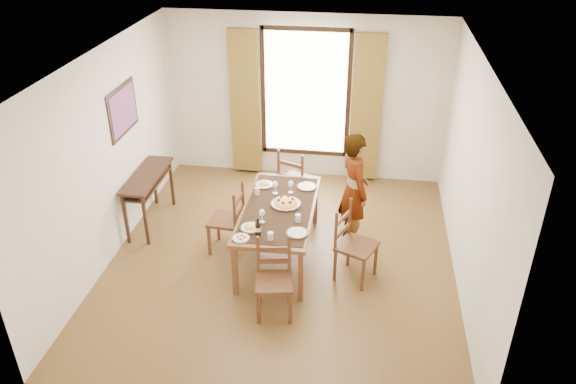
# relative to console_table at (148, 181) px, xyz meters

# --- Properties ---
(ground) EXTENTS (5.00, 5.00, 0.00)m
(ground) POSITION_rel_console_table_xyz_m (2.03, -0.60, -0.68)
(ground) COLOR brown
(ground) RESTS_ON ground
(room_shell) EXTENTS (4.60, 5.10, 2.74)m
(room_shell) POSITION_rel_console_table_xyz_m (2.03, -0.47, 0.86)
(room_shell) COLOR silver
(room_shell) RESTS_ON ground
(console_table) EXTENTS (0.38, 1.20, 0.80)m
(console_table) POSITION_rel_console_table_xyz_m (0.00, 0.00, 0.00)
(console_table) COLOR #341811
(console_table) RESTS_ON ground
(dining_table) EXTENTS (0.91, 1.86, 0.76)m
(dining_table) POSITION_rel_console_table_xyz_m (1.98, -0.55, 0.01)
(dining_table) COLOR brown
(dining_table) RESTS_ON ground
(chair_west) EXTENTS (0.46, 0.46, 0.97)m
(chair_west) POSITION_rel_console_table_xyz_m (1.29, -0.50, -0.23)
(chair_west) COLOR brown
(chair_west) RESTS_ON ground
(chair_north) EXTENTS (0.59, 0.59, 1.03)m
(chair_north) POSITION_rel_console_table_xyz_m (2.04, 0.66, -0.20)
(chair_north) COLOR brown
(chair_north) RESTS_ON ground
(chair_south) EXTENTS (0.48, 0.48, 0.94)m
(chair_south) POSITION_rel_console_table_xyz_m (2.10, -1.65, -0.25)
(chair_south) COLOR brown
(chair_south) RESTS_ON ground
(chair_east) EXTENTS (0.58, 0.58, 1.00)m
(chair_east) POSITION_rel_console_table_xyz_m (2.97, -0.87, -0.22)
(chair_east) COLOR brown
(chair_east) RESTS_ON ground
(man) EXTENTS (0.88, 0.83, 1.63)m
(man) POSITION_rel_console_table_xyz_m (2.92, -0.07, 0.13)
(man) COLOR #96989E
(man) RESTS_ON ground
(plate_sw) EXTENTS (0.27, 0.27, 0.05)m
(plate_sw) POSITION_rel_console_table_xyz_m (1.72, -1.10, 0.10)
(plate_sw) COLOR silver
(plate_sw) RESTS_ON dining_table
(plate_se) EXTENTS (0.27, 0.27, 0.05)m
(plate_se) POSITION_rel_console_table_xyz_m (2.29, -1.13, 0.10)
(plate_se) COLOR silver
(plate_se) RESTS_ON dining_table
(plate_nw) EXTENTS (0.27, 0.27, 0.05)m
(plate_nw) POSITION_rel_console_table_xyz_m (1.69, -0.00, 0.10)
(plate_nw) COLOR silver
(plate_nw) RESTS_ON dining_table
(plate_ne) EXTENTS (0.27, 0.27, 0.05)m
(plate_ne) POSITION_rel_console_table_xyz_m (2.28, 0.03, 0.10)
(plate_ne) COLOR silver
(plate_ne) RESTS_ON dining_table
(pasta_platter) EXTENTS (0.40, 0.40, 0.10)m
(pasta_platter) POSITION_rel_console_table_xyz_m (2.06, -0.48, 0.12)
(pasta_platter) COLOR orange
(pasta_platter) RESTS_ON dining_table
(caprese_plate) EXTENTS (0.20, 0.20, 0.04)m
(caprese_plate) POSITION_rel_console_table_xyz_m (1.66, -1.33, 0.09)
(caprese_plate) COLOR silver
(caprese_plate) RESTS_ON dining_table
(wine_glass_a) EXTENTS (0.08, 0.08, 0.18)m
(wine_glass_a) POSITION_rel_console_table_xyz_m (1.83, -0.94, 0.16)
(wine_glass_a) COLOR white
(wine_glass_a) RESTS_ON dining_table
(wine_glass_b) EXTENTS (0.08, 0.08, 0.18)m
(wine_glass_b) POSITION_rel_console_table_xyz_m (2.08, -0.15, 0.16)
(wine_glass_b) COLOR white
(wine_glass_b) RESTS_ON dining_table
(wine_glass_c) EXTENTS (0.08, 0.08, 0.18)m
(wine_glass_c) POSITION_rel_console_table_xyz_m (1.88, -0.20, 0.16)
(wine_glass_c) COLOR white
(wine_glass_c) RESTS_ON dining_table
(tumbler_a) EXTENTS (0.07, 0.07, 0.10)m
(tumbler_a) POSITION_rel_console_table_xyz_m (2.27, -0.86, 0.12)
(tumbler_a) COLOR silver
(tumbler_a) RESTS_ON dining_table
(tumbler_b) EXTENTS (0.07, 0.07, 0.10)m
(tumbler_b) POSITION_rel_console_table_xyz_m (1.64, -0.26, 0.12)
(tumbler_b) COLOR silver
(tumbler_b) RESTS_ON dining_table
(tumbler_c) EXTENTS (0.07, 0.07, 0.10)m
(tumbler_c) POSITION_rel_console_table_xyz_m (2.00, -1.30, 0.12)
(tumbler_c) COLOR silver
(tumbler_c) RESTS_ON dining_table
(wine_bottle) EXTENTS (0.07, 0.07, 0.25)m
(wine_bottle) POSITION_rel_console_table_xyz_m (1.84, -1.24, 0.20)
(wine_bottle) COLOR black
(wine_bottle) RESTS_ON dining_table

